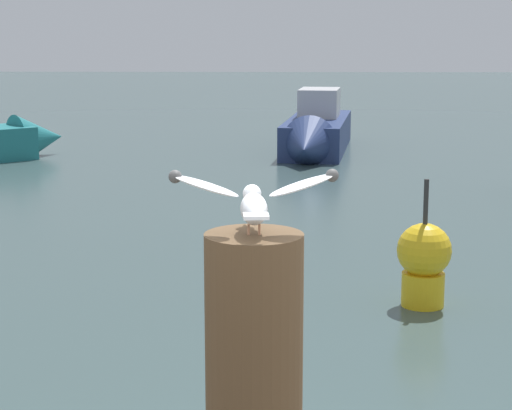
{
  "coord_description": "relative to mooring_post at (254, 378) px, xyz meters",
  "views": [
    {
      "loc": [
        -0.34,
        -3.34,
        2.8
      ],
      "look_at": [
        -0.43,
        -0.15,
        2.18
      ],
      "focal_mm": 63.84,
      "sensor_mm": 36.0,
      "label": 1
    }
  ],
  "objects": [
    {
      "name": "mooring_post",
      "position": [
        0.0,
        0.0,
        0.0
      ],
      "size": [
        0.33,
        0.33,
        1.01
      ],
      "primitive_type": "cylinder",
      "color": "#4C3823",
      "rests_on": "harbor_quay"
    },
    {
      "name": "seagull",
      "position": [
        -0.0,
        0.0,
        0.62
      ],
      "size": [
        0.56,
        0.39,
        0.22
      ],
      "color": "tan",
      "rests_on": "mooring_post"
    },
    {
      "name": "boat_navy",
      "position": [
        0.87,
        18.04,
        -1.15
      ],
      "size": [
        1.95,
        5.7,
        1.61
      ],
      "color": "navy",
      "rests_on": "ground_plane"
    },
    {
      "name": "channel_buoy",
      "position": [
        1.55,
        6.14,
        -1.15
      ],
      "size": [
        0.56,
        0.56,
        1.33
      ],
      "color": "yellow",
      "rests_on": "ground_plane"
    }
  ]
}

